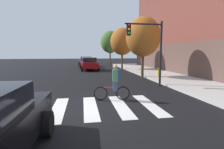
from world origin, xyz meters
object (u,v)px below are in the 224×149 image
at_px(fire_hydrant, 159,72).
at_px(street_tree_far, 110,42).
at_px(street_tree_near, 143,37).
at_px(cyclist, 114,82).
at_px(street_tree_mid, 122,42).
at_px(traffic_light_near, 149,42).
at_px(sedan_far, 86,61).
at_px(sedan_mid, 89,64).

relative_size(fire_hydrant, street_tree_far, 0.13).
height_order(street_tree_near, street_tree_far, street_tree_far).
xyz_separation_m(cyclist, street_tree_mid, (3.62, 14.53, 2.77)).
xyz_separation_m(traffic_light_near, street_tree_mid, (0.87, 11.61, 0.75)).
xyz_separation_m(sedan_far, street_tree_mid, (4.55, -6.54, 2.80)).
bearing_deg(street_tree_near, street_tree_mid, 90.91).
distance_m(street_tree_near, street_tree_mid, 7.64).
bearing_deg(street_tree_mid, fire_hydrant, -79.38).
bearing_deg(street_tree_near, cyclist, -118.50).
bearing_deg(cyclist, street_tree_far, 81.63).
bearing_deg(street_tree_far, fire_hydrant, -84.43).
xyz_separation_m(traffic_light_near, street_tree_near, (0.99, 3.97, 0.70)).
xyz_separation_m(fire_hydrant, street_tree_near, (-1.37, 0.32, 3.03)).
distance_m(sedan_far, street_tree_mid, 8.44).
relative_size(sedan_mid, traffic_light_near, 1.13).
distance_m(cyclist, street_tree_far, 24.00).
relative_size(cyclist, traffic_light_near, 0.41).
xyz_separation_m(sedan_far, street_tree_far, (4.39, 2.46, 3.25)).
height_order(sedan_far, traffic_light_near, traffic_light_near).
bearing_deg(street_tree_mid, cyclist, -104.00).
bearing_deg(sedan_far, street_tree_mid, -55.19).
height_order(sedan_mid, traffic_light_near, traffic_light_near).
bearing_deg(sedan_mid, sedan_far, 92.77).
distance_m(sedan_far, street_tree_far, 5.99).
distance_m(sedan_mid, cyclist, 14.87).
relative_size(cyclist, fire_hydrant, 2.19).
bearing_deg(cyclist, sedan_mid, 92.40).
relative_size(sedan_far, street_tree_mid, 0.88).
relative_size(sedan_mid, fire_hydrant, 6.08).
xyz_separation_m(sedan_mid, traffic_light_near, (3.37, -11.93, 2.03)).
bearing_deg(street_tree_mid, street_tree_far, 91.02).
distance_m(sedan_far, fire_hydrant, 15.70).
xyz_separation_m(sedan_mid, cyclist, (0.62, -14.86, 0.02)).
bearing_deg(street_tree_far, sedan_far, -150.76).
distance_m(sedan_mid, street_tree_far, 10.12).
height_order(sedan_far, street_tree_near, street_tree_near).
relative_size(cyclist, street_tree_near, 0.32).
bearing_deg(sedan_far, street_tree_far, 29.24).
relative_size(sedan_far, traffic_light_near, 1.12).
xyz_separation_m(sedan_far, traffic_light_near, (3.68, -18.14, 2.05)).
bearing_deg(street_tree_mid, traffic_light_near, -94.29).
bearing_deg(street_tree_near, traffic_light_near, -104.03).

